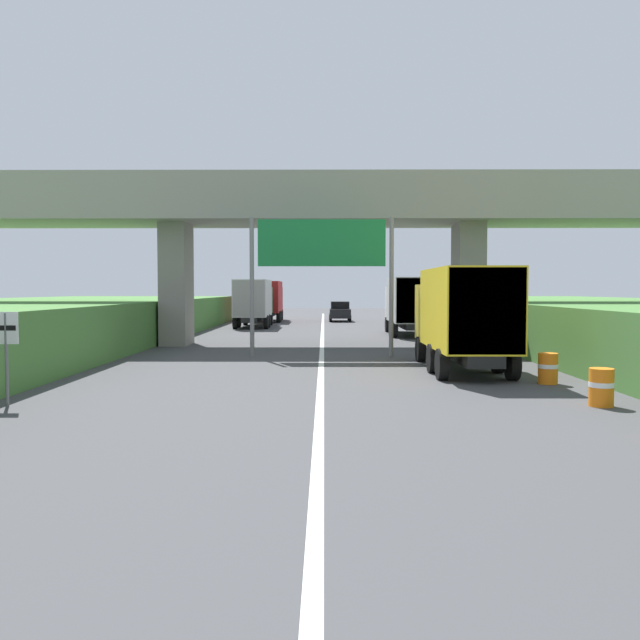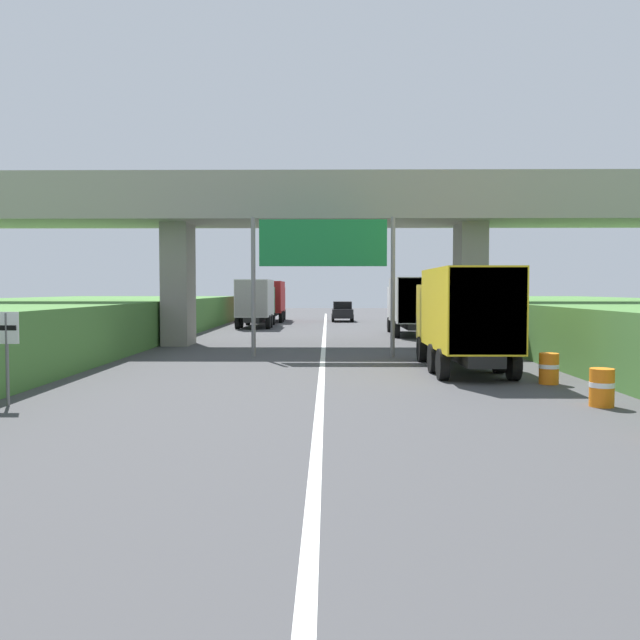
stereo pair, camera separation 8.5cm
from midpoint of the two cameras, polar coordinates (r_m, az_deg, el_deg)
lane_centre_stripe at (r=25.25m, az=0.33°, el=-3.57°), size 0.20×97.62×0.01m
overpass_bridge at (r=32.49m, az=0.41°, el=8.84°), size 40.00×4.80×8.20m
overhead_highway_sign at (r=26.68m, az=0.35°, el=5.89°), size 5.88×0.18×5.70m
speed_limit_sign at (r=17.08m, az=-25.57°, el=-1.87°), size 0.60×0.08×2.23m
truck_red at (r=56.34m, az=-4.33°, el=1.84°), size 2.44×7.30×3.44m
truck_yellow at (r=22.50m, az=12.49°, el=0.53°), size 2.44×7.30×3.44m
truck_green at (r=47.80m, az=-5.53°, el=1.69°), size 2.44×7.30×3.44m
truck_white at (r=39.69m, az=7.98°, el=1.48°), size 2.44×7.30×3.44m
car_black at (r=56.33m, az=2.01°, el=0.76°), size 1.86×4.10×1.72m
construction_barrel_4 at (r=16.77m, az=23.53°, el=-5.41°), size 0.57×0.57×0.90m
construction_barrel_5 at (r=20.18m, az=19.48°, el=-4.00°), size 0.57×0.57×0.90m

